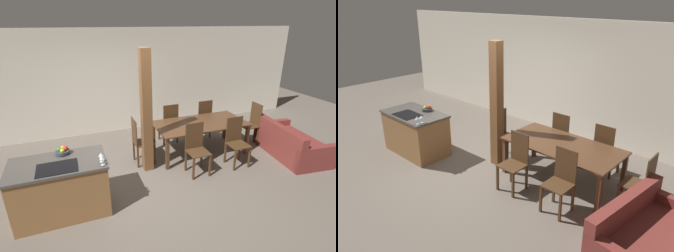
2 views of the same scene
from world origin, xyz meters
TOP-DOWN VIEW (x-y plane):
  - ground_plane at (0.00, 0.00)m, footprint 16.00×16.00m
  - wall_back at (0.00, 2.66)m, footprint 11.20×0.08m
  - kitchen_island at (-1.41, -0.43)m, footprint 1.40×0.81m
  - fruit_bowl at (-1.32, -0.16)m, footprint 0.22×0.22m
  - wine_glass_near at (-0.79, -0.75)m, footprint 0.08×0.08m
  - wine_glass_middle at (-0.79, -0.66)m, footprint 0.08×0.08m
  - dining_table at (1.55, 0.64)m, footprint 2.06×1.03m
  - dining_chair_near_left at (1.08, -0.10)m, footprint 0.40×0.40m
  - dining_chair_near_right at (2.01, -0.10)m, footprint 0.40×0.40m
  - dining_chair_far_left at (1.08, 1.38)m, footprint 0.40×0.40m
  - dining_chair_far_right at (2.01, 1.38)m, footprint 0.40×0.40m
  - dining_chair_head_end at (0.14, 0.64)m, footprint 0.40×0.40m
  - dining_chair_foot_end at (2.95, 0.64)m, footprint 0.40×0.40m
  - couch at (3.40, -0.20)m, footprint 1.11×1.73m
  - timber_post at (0.22, 0.36)m, footprint 0.19×0.19m

SIDE VIEW (x-z plane):
  - ground_plane at x=0.00m, z-range 0.00..0.00m
  - couch at x=3.40m, z-range -0.12..0.63m
  - kitchen_island at x=-1.41m, z-range 0.00..0.89m
  - dining_chair_near_left at x=1.08m, z-range 0.02..1.03m
  - dining_chair_near_right at x=2.01m, z-range 0.02..1.03m
  - dining_chair_far_left at x=1.08m, z-range 0.02..1.03m
  - dining_chair_far_right at x=2.01m, z-range 0.02..1.03m
  - dining_chair_head_end at x=0.14m, z-range 0.02..1.03m
  - dining_chair_foot_end at x=2.95m, z-range 0.02..1.03m
  - dining_table at x=1.55m, z-range 0.28..1.01m
  - fruit_bowl at x=-1.32m, z-range 0.88..1.00m
  - wine_glass_near at x=-0.79m, z-range 0.94..1.09m
  - wine_glass_middle at x=-0.79m, z-range 0.94..1.09m
  - timber_post at x=0.22m, z-range 0.00..2.42m
  - wall_back at x=0.00m, z-range 0.00..2.70m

